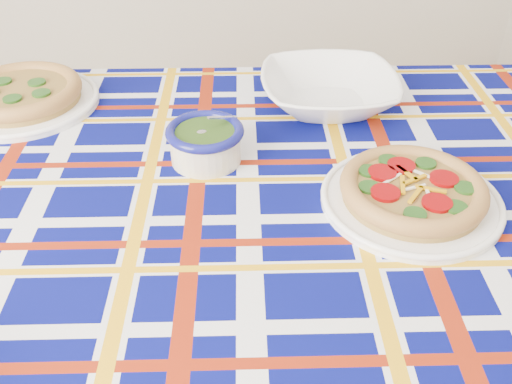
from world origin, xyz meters
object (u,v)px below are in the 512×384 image
object	(u,v)px
main_focaccia_plate	(413,189)
pesto_bowl	(205,140)
dining_table	(298,234)
serving_bowl	(329,91)

from	to	relation	value
main_focaccia_plate	pesto_bowl	bearing A→B (deg)	139.78
dining_table	serving_bowl	size ratio (longest dim) A/B	6.62
pesto_bowl	serving_bowl	world-z (taller)	pesto_bowl
dining_table	serving_bowl	xyz separation A→B (m)	(0.19, 0.30, 0.12)
main_focaccia_plate	pesto_bowl	xyz separation A→B (m)	(-0.30, 0.25, 0.01)
main_focaccia_plate	serving_bowl	world-z (taller)	serving_bowl
dining_table	pesto_bowl	distance (m)	0.25
pesto_bowl	serving_bowl	size ratio (longest dim) A/B	0.49
dining_table	serving_bowl	bearing A→B (deg)	74.96
dining_table	main_focaccia_plate	xyz separation A→B (m)	(0.17, -0.08, 0.12)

